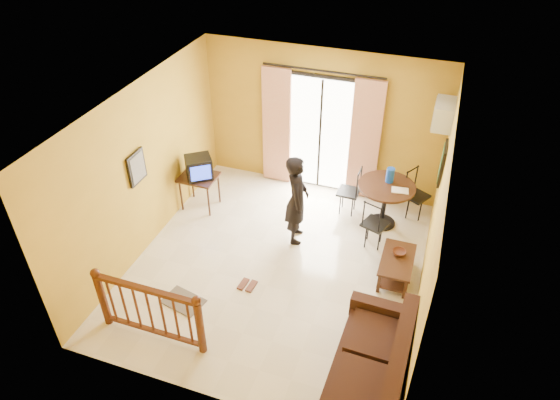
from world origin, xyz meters
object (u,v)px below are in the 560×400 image
(sofa, at_px, (374,368))
(standing_person, at_px, (297,200))
(dining_table, at_px, (386,193))
(television, at_px, (199,167))
(coffee_table, at_px, (396,265))

(sofa, height_order, standing_person, standing_person)
(dining_table, height_order, standing_person, standing_person)
(sofa, relative_size, standing_person, 1.16)
(television, distance_m, standing_person, 1.97)
(television, bearing_deg, dining_table, -25.92)
(coffee_table, height_order, sofa, sofa)
(television, bearing_deg, sofa, -72.63)
(television, height_order, standing_person, standing_person)
(dining_table, xyz_separation_m, standing_person, (-1.34, -0.90, 0.15))
(sofa, bearing_deg, coffee_table, 91.99)
(standing_person, bearing_deg, dining_table, -70.65)
(standing_person, bearing_deg, sofa, -158.30)
(dining_table, relative_size, standing_person, 0.61)
(television, height_order, coffee_table, television)
(dining_table, xyz_separation_m, sofa, (0.44, -3.34, -0.32))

